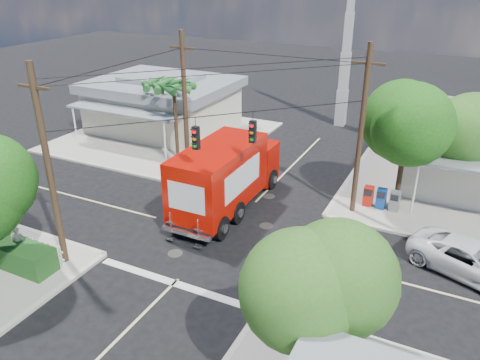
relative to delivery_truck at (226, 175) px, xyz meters
The scene contains 17 objects.
ground 3.54m from the delivery_truck, 66.71° to the right, with size 120.00×120.00×0.00m, color black.
sidewalk_ne 14.67m from the delivery_truck, 34.13° to the left, with size 14.12×14.12×0.14m.
sidewalk_nw 12.83m from the delivery_truck, 139.94° to the left, with size 14.12×14.12×0.14m.
road_markings 4.76m from the delivery_truck, 74.41° to the right, with size 32.00×32.00×0.01m.
building_nw 14.58m from the delivery_truck, 138.01° to the left, with size 10.80×10.20×4.30m.
radio_tower 17.76m from the delivery_truck, 84.49° to the left, with size 0.80×0.80×17.00m.
tree_ne_front 9.72m from the delivery_truck, 25.78° to the left, with size 4.21×4.14×6.66m.
tree_ne_back 12.83m from the delivery_truck, 29.64° to the left, with size 3.77×3.66×5.82m.
tree_se 13.05m from the delivery_truck, 50.60° to the right, with size 3.67×3.54×5.62m.
palm_nw_front 8.52m from the delivery_truck, 142.91° to the left, with size 3.01×3.08×5.59m.
palm_nw_back 10.79m from the delivery_truck, 142.96° to the left, with size 3.01×3.08×5.19m.
utility_poles 2.97m from the delivery_truck, 110.57° to the right, with size 12.00×10.68×9.00m.
picket_fence 10.71m from the delivery_truck, 128.59° to the right, with size 5.94×0.06×1.00m.
vending_boxes 8.52m from the delivery_truck, 24.46° to the left, with size 1.90×0.50×1.10m.
delivery_truck is the anchor object (origin of this frame).
parked_car 12.37m from the delivery_truck, ahead, with size 2.41×5.22×1.45m, color silver.
pedestrian 10.55m from the delivery_truck, 122.67° to the right, with size 0.65×0.43×1.79m, color beige.
Camera 1 is at (9.62, -17.52, 12.20)m, focal length 35.00 mm.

